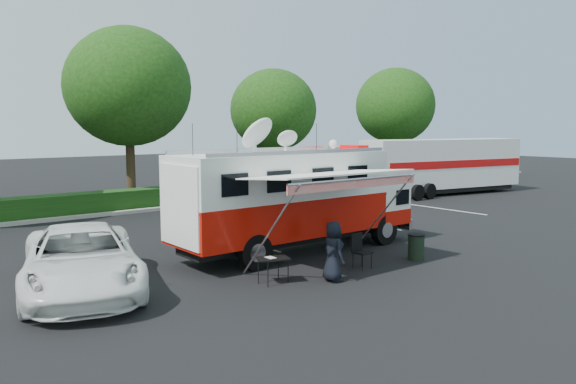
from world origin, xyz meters
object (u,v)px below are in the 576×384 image
(trash_bin, at_px, (416,247))
(white_suv, at_px, (83,292))
(command_truck, at_px, (296,198))
(folding_table, at_px, (273,259))
(semi_trailer, at_px, (442,165))

(trash_bin, bearing_deg, white_suv, 161.29)
(command_truck, height_order, trash_bin, command_truck)
(folding_table, bearing_deg, command_truck, 40.99)
(folding_table, distance_m, trash_bin, 4.99)
(white_suv, xyz_separation_m, folding_table, (4.11, -2.36, 0.63))
(command_truck, distance_m, semi_trailer, 17.70)
(white_suv, bearing_deg, folding_table, -12.82)
(command_truck, distance_m, white_suv, 7.11)
(white_suv, height_order, trash_bin, white_suv)
(semi_trailer, bearing_deg, trash_bin, -146.75)
(command_truck, bearing_deg, white_suv, -179.53)
(command_truck, xyz_separation_m, white_suv, (-6.89, -0.06, -1.77))
(command_truck, distance_m, folding_table, 3.85)
(semi_trailer, bearing_deg, folding_table, -155.71)
(trash_bin, relative_size, semi_trailer, 0.07)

